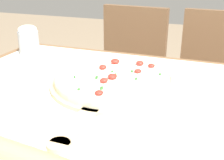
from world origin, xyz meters
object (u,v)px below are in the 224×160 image
at_px(chair_left, 128,74).
at_px(chair_right, 212,85).
at_px(flour_cup, 29,39).
at_px(pizza_peel, 114,86).
at_px(pizza, 115,78).

distance_m(chair_left, chair_right, 0.46).
bearing_deg(chair_left, flour_cup, -114.68).
relative_size(pizza_peel, pizza, 1.53).
height_order(pizza_peel, flour_cup, flour_cup).
distance_m(pizza, chair_left, 0.76).
xyz_separation_m(chair_left, flour_cup, (-0.29, -0.50, 0.30)).
bearing_deg(flour_cup, chair_right, 33.68).
relative_size(pizza_peel, chair_right, 0.65).
bearing_deg(chair_left, pizza_peel, -71.43).
relative_size(pizza, chair_right, 0.43).
xyz_separation_m(pizza, chair_right, (0.29, 0.69, -0.26)).
distance_m(chair_left, flour_cup, 0.65).
height_order(chair_left, chair_right, same).
height_order(pizza, chair_right, chair_right).
bearing_deg(chair_right, pizza_peel, -108.36).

